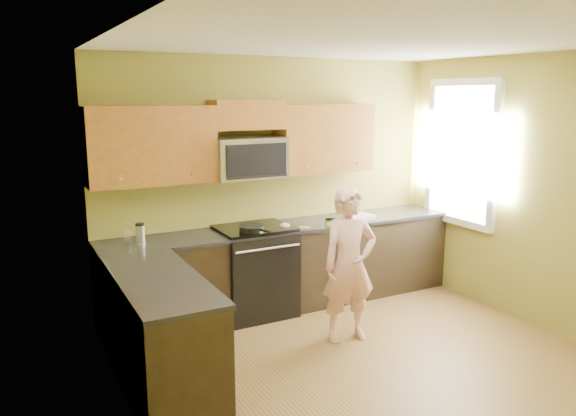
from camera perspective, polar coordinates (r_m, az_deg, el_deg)
floor at (r=4.97m, az=9.44°, el=-16.20°), size 4.00×4.00×0.00m
ceiling at (r=4.42m, az=10.63°, el=16.53°), size 4.00×4.00×0.00m
wall_back at (r=6.18m, az=-1.38°, el=2.68°), size 4.00×0.00×4.00m
wall_left at (r=3.67m, az=-15.64°, el=-3.91°), size 0.00×4.00×4.00m
wall_right at (r=5.93m, az=25.50°, el=1.18°), size 0.00×4.00×4.00m
cabinet_back_run at (r=6.13m, az=-0.09°, el=-6.14°), size 4.00×0.60×0.88m
cabinet_left_run at (r=4.59m, az=-12.92°, el=-12.68°), size 0.60×1.60×0.88m
countertop_back at (r=6.00m, az=-0.05°, el=-1.97°), size 4.00×0.62×0.04m
countertop_left at (r=4.43m, az=-13.06°, el=-7.22°), size 0.62×1.60×0.04m
stove at (r=5.93m, az=-3.42°, el=-6.42°), size 0.76×0.65×0.95m
microwave at (r=5.82m, az=-4.05°, el=3.10°), size 0.76×0.40×0.42m
upper_cab_left at (r=5.54m, az=-13.62°, el=2.37°), size 1.22×0.33×0.75m
upper_cab_right at (r=6.28m, az=3.71°, el=3.73°), size 1.12×0.33×0.75m
upper_cab_over_mw at (r=5.79m, az=-4.28°, el=9.52°), size 0.76×0.33×0.30m
window at (r=6.65m, az=17.35°, el=5.40°), size 0.06×1.06×1.66m
woman at (r=5.27m, az=6.30°, el=-5.82°), size 0.58×0.43×1.47m
frying_pan at (r=5.64m, az=-3.75°, el=-2.35°), size 0.38×0.50×0.06m
butter_tub at (r=6.03m, az=4.33°, el=-1.74°), size 0.14×0.14×0.08m
toast_slice at (r=5.86m, az=1.72°, el=-2.03°), size 0.14×0.14×0.01m
napkin_a at (r=5.85m, az=-0.32°, el=-1.82°), size 0.12×0.13×0.06m
napkin_b at (r=6.37m, az=6.13°, el=-0.75°), size 0.15×0.16×0.07m
dish_towel at (r=6.34m, az=7.33°, el=-0.91°), size 0.35×0.30×0.05m
travel_mug at (r=5.49m, az=-14.83°, el=-3.42°), size 0.10×0.10×0.19m
glass_a at (r=5.57m, az=-16.14°, el=-2.64°), size 0.08×0.08×0.12m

